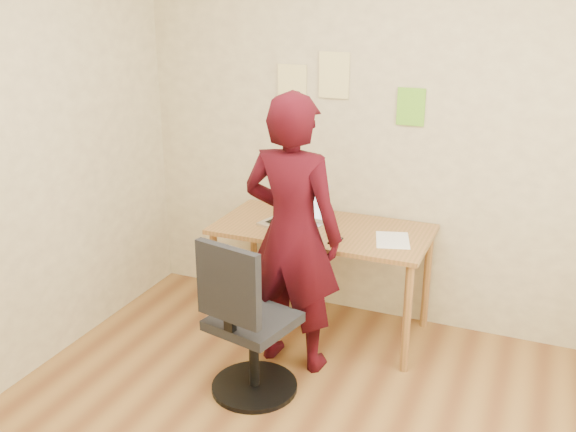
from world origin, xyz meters
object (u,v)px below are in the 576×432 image
at_px(desk, 322,240).
at_px(person, 292,234).
at_px(phone, 335,241).
at_px(laptop, 295,216).
at_px(office_chair, 246,331).

xyz_separation_m(desk, person, (-0.03, -0.45, 0.19)).
distance_m(desk, person, 0.49).
bearing_deg(phone, desk, 129.60).
bearing_deg(laptop, office_chair, -70.80).
distance_m(laptop, phone, 0.41).
bearing_deg(office_chair, person, 90.22).
relative_size(laptop, phone, 3.54).
xyz_separation_m(office_chair, person, (0.10, 0.44, 0.43)).
xyz_separation_m(desk, laptop, (-0.19, -0.00, 0.14)).
distance_m(desk, office_chair, 0.93).
bearing_deg(person, phone, -124.08).
bearing_deg(phone, person, -125.73).
bearing_deg(office_chair, desk, 94.62).
bearing_deg(phone, office_chair, -110.77).
distance_m(phone, person, 0.32).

